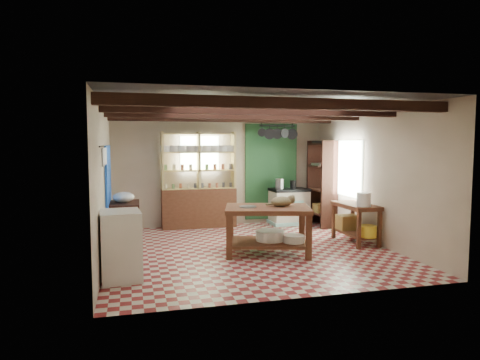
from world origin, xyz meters
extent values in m
cube|color=maroon|center=(0.00, 0.00, -0.01)|extent=(5.00, 5.00, 0.02)
cube|color=#424146|center=(0.00, 0.00, 2.60)|extent=(5.00, 5.00, 0.02)
cube|color=beige|center=(0.00, 2.50, 1.30)|extent=(5.00, 0.04, 2.60)
cube|color=beige|center=(0.00, -2.50, 1.30)|extent=(5.00, 0.04, 2.60)
cube|color=beige|center=(-2.50, 0.00, 1.30)|extent=(0.04, 5.00, 2.60)
cube|color=beige|center=(2.50, 0.00, 1.30)|extent=(0.04, 5.00, 2.60)
cube|color=black|center=(0.00, 0.00, 2.48)|extent=(5.00, 3.80, 0.15)
cube|color=blue|center=(-2.47, 0.90, 1.10)|extent=(0.04, 1.40, 1.60)
cube|color=#1E4C26|center=(1.25, 2.47, 1.25)|extent=(1.30, 0.04, 2.30)
cube|color=silver|center=(-0.50, 2.48, 1.70)|extent=(0.90, 0.02, 0.80)
cube|color=silver|center=(2.48, 1.00, 1.40)|extent=(0.02, 1.30, 1.20)
cube|color=black|center=(-2.44, -1.20, 1.78)|extent=(0.06, 0.90, 0.28)
cube|color=black|center=(1.25, 2.05, 2.18)|extent=(0.86, 0.12, 0.36)
cube|color=#D6C07B|center=(-0.55, 2.31, 1.10)|extent=(1.70, 0.34, 2.20)
cube|color=black|center=(2.28, 1.80, 1.00)|extent=(0.40, 0.86, 2.00)
cube|color=brown|center=(0.26, -0.31, 0.41)|extent=(1.67, 1.32, 0.83)
cube|color=beige|center=(1.60, 2.15, 0.43)|extent=(0.90, 0.63, 0.86)
cube|color=black|center=(-2.20, 0.83, 0.42)|extent=(0.59, 0.84, 0.84)
cube|color=white|center=(-2.22, -1.15, 0.49)|extent=(0.60, 0.70, 0.99)
cube|color=brown|center=(2.18, 0.04, 0.38)|extent=(0.55, 1.08, 0.77)
ellipsoid|color=#968257|center=(0.51, -0.32, 0.92)|extent=(0.41, 0.33, 0.18)
cylinder|color=#96959C|center=(-0.09, -0.27, 0.84)|extent=(0.37, 0.37, 0.02)
cylinder|color=white|center=(0.32, -0.27, 0.31)|extent=(0.62, 0.62, 0.18)
cylinder|color=white|center=(0.67, -0.52, 0.28)|extent=(0.45, 0.45, 0.13)
cylinder|color=#96959C|center=(1.35, 2.14, 0.98)|extent=(0.22, 0.22, 0.24)
cylinder|color=black|center=(1.70, 2.15, 0.95)|extent=(0.16, 0.16, 0.19)
ellipsoid|color=white|center=(-2.20, 0.83, 0.94)|extent=(0.40, 0.40, 0.20)
cylinder|color=white|center=(2.14, -0.31, 0.90)|extent=(0.26, 0.26, 0.26)
cube|color=olive|center=(2.17, 0.34, 0.35)|extent=(0.42, 0.34, 0.29)
cylinder|color=gold|center=(2.19, -0.40, 0.31)|extent=(0.31, 0.31, 0.22)
camera|label=1|loc=(-2.06, -7.38, 1.95)|focal=32.00mm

